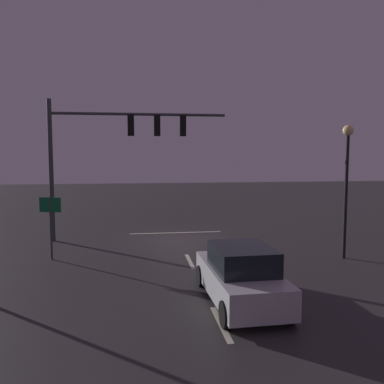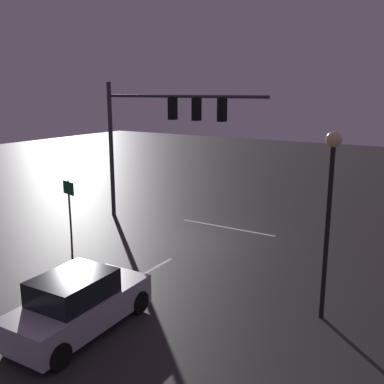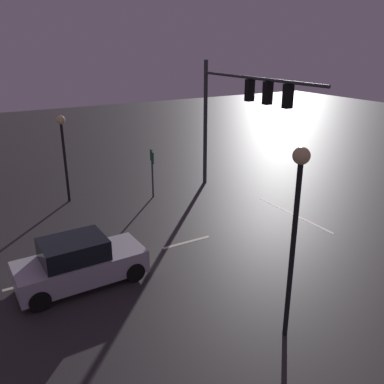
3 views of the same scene
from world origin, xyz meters
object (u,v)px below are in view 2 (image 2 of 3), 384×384
(street_lamp_left_kerb, at_px, (330,192))
(route_sign, at_px, (69,196))
(traffic_signal_assembly, at_px, (160,124))
(car_approaching, at_px, (78,304))

(street_lamp_left_kerb, distance_m, route_sign, 12.19)
(traffic_signal_assembly, xyz_separation_m, car_approaching, (-3.95, 9.40, -4.20))
(traffic_signal_assembly, bearing_deg, route_sign, 56.08)
(route_sign, bearing_deg, car_approaching, 138.34)
(traffic_signal_assembly, height_order, car_approaching, traffic_signal_assembly)
(traffic_signal_assembly, distance_m, street_lamp_left_kerb, 10.84)
(traffic_signal_assembly, height_order, street_lamp_left_kerb, traffic_signal_assembly)
(car_approaching, height_order, street_lamp_left_kerb, street_lamp_left_kerb)
(car_approaching, bearing_deg, traffic_signal_assembly, -67.21)
(car_approaching, relative_size, street_lamp_left_kerb, 0.81)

